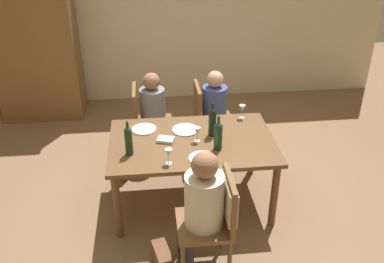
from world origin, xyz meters
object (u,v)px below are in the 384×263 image
object	(u,v)px
chair_near	(219,211)
person_woman_host	(216,108)
wine_bottle_dark_red	(218,135)
armoire_cabinet	(34,41)
chair_far_left	(146,119)
person_man_bearded	(155,110)
dinner_plate_host	(202,158)
handbag	(162,259)
chair_far_right	(207,116)
wine_bottle_tall_green	(129,140)
person_man_guest	(201,205)
wine_bottle_short_olive	(212,121)
wine_glass_centre	(169,153)
wine_glass_near_left	(197,131)
wine_glass_near_right	(242,109)
dinner_plate_guest_left	(185,130)
dinner_plate_guest_right	(144,129)
dining_table	(192,148)

from	to	relation	value
chair_near	person_woman_host	size ratio (longest dim) A/B	0.84
person_woman_host	wine_bottle_dark_red	distance (m)	1.11
armoire_cabinet	chair_near	size ratio (longest dim) A/B	2.37
chair_far_left	wine_bottle_dark_red	size ratio (longest dim) A/B	2.70
person_man_bearded	dinner_plate_host	world-z (taller)	person_man_bearded
dinner_plate_host	handbag	xyz separation A→B (m)	(-0.41, -0.56, -0.63)
chair_far_right	wine_bottle_tall_green	world-z (taller)	wine_bottle_tall_green
chair_far_left	person_man_guest	distance (m)	1.84
wine_bottle_short_olive	wine_glass_centre	distance (m)	0.65
chair_far_right	dinner_plate_host	size ratio (longest dim) A/B	3.64
person_woman_host	person_man_bearded	size ratio (longest dim) A/B	0.99
person_man_bearded	wine_glass_near_left	xyz separation A→B (m)	(0.38, -0.91, 0.20)
chair_far_left	wine_glass_near_right	xyz separation A→B (m)	(1.03, -0.48, 0.31)
wine_bottle_short_olive	dinner_plate_host	world-z (taller)	wine_bottle_short_olive
dinner_plate_host	chair_far_left	bearing A→B (deg)	112.28
handbag	wine_glass_centre	bearing A→B (deg)	78.71
dinner_plate_guest_left	dinner_plate_guest_right	xyz separation A→B (m)	(-0.41, 0.06, 0.00)
person_woman_host	person_man_bearded	bearing A→B (deg)	-90.00
chair_far_left	wine_bottle_short_olive	distance (m)	1.10
wine_bottle_dark_red	handbag	bearing A→B (deg)	-128.66
dining_table	dinner_plate_host	distance (m)	0.35
wine_glass_centre	handbag	bearing A→B (deg)	-101.29
dining_table	wine_glass_near_right	xyz separation A→B (m)	(0.58, 0.42, 0.19)
wine_bottle_tall_green	wine_glass_centre	bearing A→B (deg)	-29.47
chair_far_left	person_woman_host	world-z (taller)	person_woman_host
wine_bottle_tall_green	person_woman_host	bearing A→B (deg)	47.55
chair_far_right	dinner_plate_guest_left	size ratio (longest dim) A/B	3.44
wine_bottle_tall_green	wine_bottle_short_olive	world-z (taller)	wine_bottle_short_olive
wine_glass_near_right	armoire_cabinet	bearing A→B (deg)	143.32
dining_table	wine_glass_near_right	size ratio (longest dim) A/B	10.74
chair_far_left	wine_bottle_short_olive	xyz separation A→B (m)	(0.66, -0.81, 0.36)
person_man_guest	wine_bottle_tall_green	distance (m)	0.94
person_man_guest	wine_glass_near_right	xyz separation A→B (m)	(0.60, 1.31, 0.18)
chair_near	dinner_plate_guest_right	distance (m)	1.31
handbag	chair_far_right	bearing A→B (deg)	70.80
chair_far_right	wine_glass_near_right	bearing A→B (deg)	32.71
person_woman_host	armoire_cabinet	bearing A→B (deg)	-120.94
chair_far_left	wine_glass_near_left	world-z (taller)	chair_far_left
dinner_plate_guest_left	person_man_bearded	bearing A→B (deg)	112.75
person_woman_host	wine_glass_near_right	size ratio (longest dim) A/B	7.32
person_woman_host	wine_glass_near_right	xyz separation A→B (m)	(0.19, -0.48, 0.21)
dining_table	person_man_guest	size ratio (longest dim) A/B	1.39
dinner_plate_guest_left	chair_far_right	bearing A→B (deg)	65.09
wine_glass_near_left	wine_glass_centre	bearing A→B (deg)	-129.34
armoire_cabinet	person_man_guest	bearing A→B (deg)	-59.32
wine_glass_centre	wine_bottle_dark_red	bearing A→B (deg)	22.91
wine_bottle_dark_red	wine_glass_centre	distance (m)	0.51
armoire_cabinet	wine_bottle_dark_red	distance (m)	3.24
wine_bottle_tall_green	dinner_plate_host	distance (m)	0.69
dining_table	wine_bottle_tall_green	distance (m)	0.66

